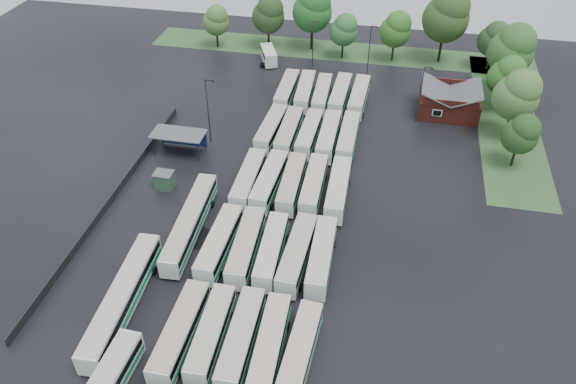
# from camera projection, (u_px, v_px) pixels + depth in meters

# --- Properties ---
(ground) EXTENTS (160.00, 160.00, 0.00)m
(ground) POSITION_uv_depth(u_px,v_px,m) (252.00, 265.00, 68.69)
(ground) COLOR black
(ground) RESTS_ON ground
(brick_building) EXTENTS (10.07, 8.60, 5.39)m
(brick_building) POSITION_uv_depth(u_px,v_px,m) (449.00, 103.00, 96.75)
(brick_building) COLOR maroon
(brick_building) RESTS_ON ground
(wash_shed) EXTENTS (8.20, 4.20, 3.58)m
(wash_shed) POSITION_uv_depth(u_px,v_px,m) (179.00, 135.00, 86.59)
(wash_shed) COLOR #2D2D30
(wash_shed) RESTS_ON ground
(utility_hut) EXTENTS (2.70, 2.20, 2.62)m
(utility_hut) POSITION_uv_depth(u_px,v_px,m) (164.00, 180.00, 80.18)
(utility_hut) COLOR #2A4D32
(utility_hut) RESTS_ON ground
(grass_strip_north) EXTENTS (80.00, 10.00, 0.01)m
(grass_strip_north) POSITION_uv_depth(u_px,v_px,m) (338.00, 51.00, 118.40)
(grass_strip_north) COLOR #315628
(grass_strip_north) RESTS_ON ground
(grass_strip_east) EXTENTS (10.00, 50.00, 0.01)m
(grass_strip_east) POSITION_uv_depth(u_px,v_px,m) (506.00, 119.00, 96.33)
(grass_strip_east) COLOR #315628
(grass_strip_east) RESTS_ON ground
(west_fence) EXTENTS (0.10, 50.00, 1.20)m
(west_fence) POSITION_uv_depth(u_px,v_px,m) (112.00, 198.00, 78.03)
(west_fence) COLOR #2D2D30
(west_fence) RESTS_ON ground
(bus_r1c0) EXTENTS (2.67, 12.16, 3.38)m
(bus_r1c0) POSITION_uv_depth(u_px,v_px,m) (180.00, 332.00, 58.42)
(bus_r1c0) COLOR silver
(bus_r1c0) RESTS_ON ground
(bus_r1c1) EXTENTS (2.79, 11.61, 3.21)m
(bus_r1c1) POSITION_uv_depth(u_px,v_px,m) (211.00, 334.00, 58.37)
(bus_r1c1) COLOR silver
(bus_r1c1) RESTS_ON ground
(bus_r1c2) EXTENTS (2.74, 11.96, 3.32)m
(bus_r1c2) POSITION_uv_depth(u_px,v_px,m) (241.00, 339.00, 57.79)
(bus_r1c2) COLOR silver
(bus_r1c2) RESTS_ON ground
(bus_r1c3) EXTENTS (2.86, 11.78, 3.26)m
(bus_r1c3) POSITION_uv_depth(u_px,v_px,m) (270.00, 345.00, 57.22)
(bus_r1c3) COLOR silver
(bus_r1c3) RESTS_ON ground
(bus_r1c4) EXTENTS (3.02, 11.71, 3.23)m
(bus_r1c4) POSITION_uv_depth(u_px,v_px,m) (300.00, 353.00, 56.48)
(bus_r1c4) COLOR silver
(bus_r1c4) RESTS_ON ground
(bus_r2c0) EXTENTS (2.81, 12.13, 3.36)m
(bus_r2c0) POSITION_uv_depth(u_px,v_px,m) (219.00, 243.00, 69.09)
(bus_r2c0) COLOR silver
(bus_r2c0) RESTS_ON ground
(bus_r2c1) EXTENTS (3.12, 12.25, 3.38)m
(bus_r2c1) POSITION_uv_depth(u_px,v_px,m) (246.00, 247.00, 68.57)
(bus_r2c1) COLOR silver
(bus_r2c1) RESTS_ON ground
(bus_r2c2) EXTENTS (2.93, 11.64, 3.22)m
(bus_r2c2) POSITION_uv_depth(u_px,v_px,m) (271.00, 251.00, 68.13)
(bus_r2c2) COLOR silver
(bus_r2c2) RESTS_ON ground
(bus_r2c3) EXTENTS (3.04, 12.22, 3.38)m
(bus_r2c3) POSITION_uv_depth(u_px,v_px,m) (297.00, 254.00, 67.59)
(bus_r2c3) COLOR silver
(bus_r2c3) RESTS_ON ground
(bus_r2c4) EXTENTS (2.84, 11.93, 3.30)m
(bus_r2c4) POSITION_uv_depth(u_px,v_px,m) (321.00, 256.00, 67.31)
(bus_r2c4) COLOR silver
(bus_r2c4) RESTS_ON ground
(bus_r3c0) EXTENTS (2.66, 12.04, 3.34)m
(bus_r3c0) POSITION_uv_depth(u_px,v_px,m) (248.00, 180.00, 79.44)
(bus_r3c0) COLOR silver
(bus_r3c0) RESTS_ON ground
(bus_r3c1) EXTENTS (3.02, 12.15, 3.36)m
(bus_r3c1) POSITION_uv_depth(u_px,v_px,m) (269.00, 181.00, 79.11)
(bus_r3c1) COLOR silver
(bus_r3c1) RESTS_ON ground
(bus_r3c2) EXTENTS (2.77, 11.82, 3.27)m
(bus_r3c2) POSITION_uv_depth(u_px,v_px,m) (292.00, 183.00, 78.77)
(bus_r3c2) COLOR silver
(bus_r3c2) RESTS_ON ground
(bus_r3c3) EXTENTS (2.73, 11.92, 3.31)m
(bus_r3c3) POSITION_uv_depth(u_px,v_px,m) (314.00, 185.00, 78.45)
(bus_r3c3) COLOR silver
(bus_r3c3) RESTS_ON ground
(bus_r3c4) EXTENTS (2.85, 12.22, 3.39)m
(bus_r3c4) POSITION_uv_depth(u_px,v_px,m) (338.00, 189.00, 77.67)
(bus_r3c4) COLOR silver
(bus_r3c4) RESTS_ON ground
(bus_r4c0) EXTENTS (3.02, 11.88, 3.28)m
(bus_r4c0) POSITION_uv_depth(u_px,v_px,m) (271.00, 129.00, 90.30)
(bus_r4c0) COLOR silver
(bus_r4c0) RESTS_ON ground
(bus_r4c1) EXTENTS (2.55, 11.92, 3.32)m
(bus_r4c1) POSITION_uv_depth(u_px,v_px,m) (289.00, 132.00, 89.50)
(bus_r4c1) COLOR silver
(bus_r4c1) RESTS_ON ground
(bus_r4c2) EXTENTS (2.73, 11.71, 3.24)m
(bus_r4c2) POSITION_uv_depth(u_px,v_px,m) (309.00, 134.00, 89.14)
(bus_r4c2) COLOR silver
(bus_r4c2) RESTS_ON ground
(bus_r4c3) EXTENTS (2.64, 12.04, 3.35)m
(bus_r4c3) POSITION_uv_depth(u_px,v_px,m) (328.00, 136.00, 88.52)
(bus_r4c3) COLOR silver
(bus_r4c3) RESTS_ON ground
(bus_r4c4) EXTENTS (2.55, 11.96, 3.33)m
(bus_r4c4) POSITION_uv_depth(u_px,v_px,m) (348.00, 137.00, 88.23)
(bus_r4c4) COLOR silver
(bus_r4c4) RESTS_ON ground
(bus_r5c0) EXTENTS (2.61, 11.87, 3.30)m
(bus_r5c0) POSITION_uv_depth(u_px,v_px,m) (287.00, 90.00, 100.59)
(bus_r5c0) COLOR silver
(bus_r5c0) RESTS_ON ground
(bus_r5c1) EXTENTS (3.14, 12.04, 3.32)m
(bus_r5c1) POSITION_uv_depth(u_px,v_px,m) (305.00, 92.00, 100.23)
(bus_r5c1) COLOR silver
(bus_r5c1) RESTS_ON ground
(bus_r5c2) EXTENTS (2.87, 11.69, 3.23)m
(bus_r5c2) POSITION_uv_depth(u_px,v_px,m) (322.00, 94.00, 99.49)
(bus_r5c2) COLOR silver
(bus_r5c2) RESTS_ON ground
(bus_r5c3) EXTENTS (2.83, 12.19, 3.38)m
(bus_r5c3) POSITION_uv_depth(u_px,v_px,m) (340.00, 95.00, 99.23)
(bus_r5c3) COLOR silver
(bus_r5c3) RESTS_ON ground
(bus_r5c4) EXTENTS (2.91, 12.11, 3.35)m
(bus_r5c4) POSITION_uv_depth(u_px,v_px,m) (359.00, 97.00, 98.67)
(bus_r5c4) COLOR silver
(bus_r5c4) RESTS_ON ground
(artic_bus_west_b) EXTENTS (3.25, 17.67, 3.26)m
(artic_bus_west_b) POSITION_uv_depth(u_px,v_px,m) (190.00, 222.00, 72.20)
(artic_bus_west_b) COLOR silver
(artic_bus_west_b) RESTS_ON ground
(artic_bus_west_c) EXTENTS (3.41, 18.33, 3.38)m
(artic_bus_west_c) POSITION_uv_depth(u_px,v_px,m) (122.00, 298.00, 62.02)
(artic_bus_west_c) COLOR silver
(artic_bus_west_c) RESTS_ON ground
(minibus) EXTENTS (4.74, 6.98, 2.87)m
(minibus) POSITION_uv_depth(u_px,v_px,m) (269.00, 55.00, 112.97)
(minibus) COLOR white
(minibus) RESTS_ON ground
(tree_north_0) EXTENTS (5.52, 5.52, 9.14)m
(tree_north_0) POSITION_uv_depth(u_px,v_px,m) (216.00, 20.00, 116.40)
(tree_north_0) COLOR black
(tree_north_0) RESTS_ON ground
(tree_north_1) EXTENTS (6.76, 6.76, 11.19)m
(tree_north_1) POSITION_uv_depth(u_px,v_px,m) (269.00, 14.00, 115.45)
(tree_north_1) COLOR black
(tree_north_1) RESTS_ON ground
(tree_north_2) EXTENTS (8.14, 8.14, 13.48)m
(tree_north_2) POSITION_uv_depth(u_px,v_px,m) (313.00, 9.00, 113.77)
(tree_north_2) COLOR black
(tree_north_2) RESTS_ON ground
(tree_north_3) EXTENTS (5.69, 5.69, 9.42)m
(tree_north_3) POSITION_uv_depth(u_px,v_px,m) (344.00, 29.00, 111.93)
(tree_north_3) COLOR black
(tree_north_3) RESTS_ON ground
(tree_north_4) EXTENTS (6.27, 6.27, 10.39)m
(tree_north_4) POSITION_uv_depth(u_px,v_px,m) (396.00, 29.00, 110.49)
(tree_north_4) COLOR #342312
(tree_north_4) RESTS_ON ground
(tree_north_5) EXTENTS (9.06, 9.06, 15.01)m
(tree_north_5) POSITION_uv_depth(u_px,v_px,m) (447.00, 15.00, 108.30)
(tree_north_5) COLOR black
(tree_north_5) RESTS_ON ground
(tree_north_6) EXTENTS (5.94, 5.94, 9.84)m
(tree_north_6) POSITION_uv_depth(u_px,v_px,m) (494.00, 39.00, 107.62)
(tree_north_6) COLOR #341F13
(tree_north_6) RESTS_ON ground
(tree_east_0) EXTENTS (5.39, 5.39, 8.93)m
(tree_east_0) POSITION_uv_depth(u_px,v_px,m) (522.00, 134.00, 81.74)
(tree_east_0) COLOR black
(tree_east_0) RESTS_ON ground
(tree_east_1) EXTENTS (7.22, 7.22, 11.95)m
(tree_east_1) POSITION_uv_depth(u_px,v_px,m) (518.00, 94.00, 87.13)
(tree_east_1) COLOR black
(tree_east_1) RESTS_ON ground
(tree_east_2) EXTENTS (6.17, 6.17, 10.22)m
(tree_east_2) POSITION_uv_depth(u_px,v_px,m) (507.00, 75.00, 94.77)
(tree_east_2) COLOR black
(tree_east_2) RESTS_ON ground
(tree_east_3) EXTENTS (8.11, 8.11, 13.43)m
(tree_east_3) POSITION_uv_depth(u_px,v_px,m) (513.00, 49.00, 98.28)
(tree_east_3) COLOR black
(tree_east_3) RESTS_ON ground
(tree_east_4) EXTENTS (5.23, 5.23, 8.66)m
(tree_east_4) POSITION_uv_depth(u_px,v_px,m) (499.00, 46.00, 106.92)
(tree_east_4) COLOR black
(tree_east_4) RESTS_ON ground
(lamp_post_ne) EXTENTS (1.58, 0.31, 10.24)m
(lamp_post_ne) POSITION_uv_depth(u_px,v_px,m) (422.00, 91.00, 91.70)
(lamp_post_ne) COLOR #2D2D30
(lamp_post_ne) RESTS_ON ground
(lamp_post_nw) EXTENTS (1.69, 0.33, 10.97)m
(lamp_post_nw) POSITION_uv_depth(u_px,v_px,m) (209.00, 106.00, 86.91)
(lamp_post_nw) COLOR #2D2D30
(lamp_post_nw) RESTS_ON ground
(lamp_post_back_w) EXTENTS (1.52, 0.30, 9.85)m
(lamp_post_back_w) POSITION_uv_depth(u_px,v_px,m) (314.00, 41.00, 108.09)
(lamp_post_back_w) COLOR #2D2D30
(lamp_post_back_w) RESTS_ON ground
(lamp_post_back_e) EXTENTS (1.48, 0.29, 9.64)m
(lamp_post_back_e) POSITION_uv_depth(u_px,v_px,m) (370.00, 47.00, 106.52)
(lamp_post_back_e) COLOR #2D2D30
(lamp_post_back_e) RESTS_ON ground
(puddle_2) EXTENTS (4.76, 4.76, 0.01)m
(puddle_2) POSITION_uv_depth(u_px,v_px,m) (194.00, 237.00, 72.61)
(puddle_2) COLOR black
(puddle_2) RESTS_ON ground
(puddle_3) EXTENTS (3.25, 3.25, 0.01)m
(puddle_3) POSITION_uv_depth(u_px,v_px,m) (274.00, 295.00, 64.92)
(puddle_3) COLOR black
(puddle_3) RESTS_ON ground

